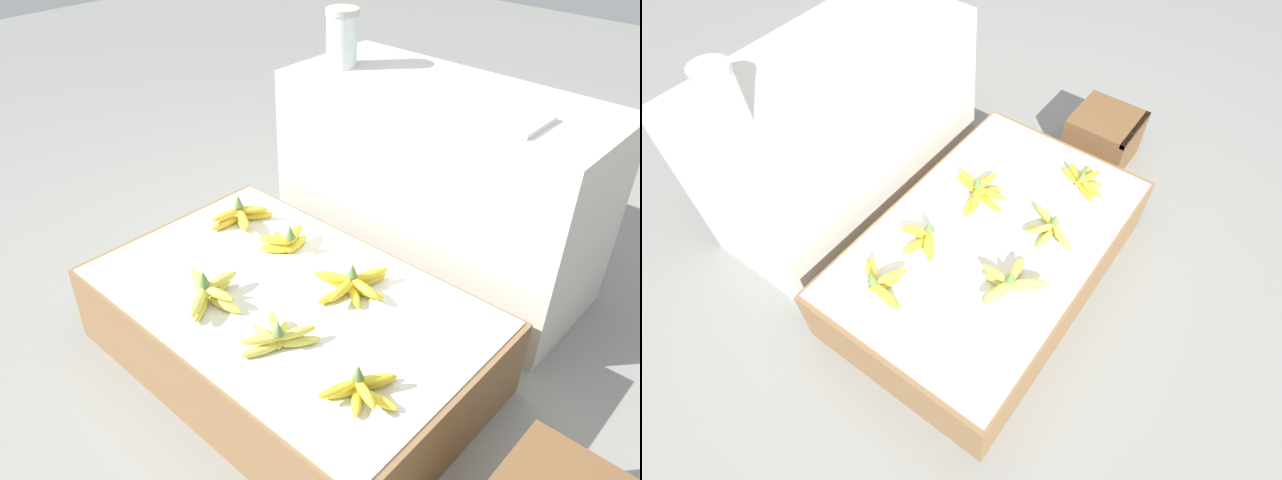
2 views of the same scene
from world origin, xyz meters
TOP-DOWN VIEW (x-y plane):
  - ground_plane at (0.00, 0.00)m, footprint 10.00×10.00m
  - display_platform at (0.00, 0.00)m, footprint 1.23×0.79m
  - back_vendor_table at (0.03, 0.76)m, footprint 1.17×0.52m
  - banana_bunch_front_midleft at (-0.15, -0.18)m, footprint 0.24×0.23m
  - banana_bunch_front_midright at (0.14, -0.17)m, footprint 0.19×0.21m
  - banana_bunch_front_right at (0.43, -0.16)m, footprint 0.18×0.22m
  - banana_bunch_middle_left at (-0.41, 0.17)m, footprint 0.15×0.23m
  - banana_bunch_middle_midleft at (-0.18, 0.17)m, footprint 0.14×0.18m
  - banana_bunch_middle_midright at (0.14, 0.14)m, footprint 0.24×0.26m
  - glass_jar at (-0.41, 0.71)m, footprint 0.12×0.12m
  - foam_tray_white at (0.30, 0.66)m, footprint 0.23×0.19m

SIDE VIEW (x-z plane):
  - ground_plane at x=0.00m, z-range 0.00..0.00m
  - display_platform at x=0.00m, z-range 0.00..0.28m
  - banana_bunch_front_midright at x=0.14m, z-range 0.26..0.36m
  - banana_bunch_front_right at x=0.43m, z-range 0.26..0.36m
  - banana_bunch_middle_midright at x=0.14m, z-range 0.26..0.36m
  - banana_bunch_front_midleft at x=-0.15m, z-range 0.26..0.37m
  - banana_bunch_middle_midleft at x=-0.18m, z-range 0.26..0.37m
  - banana_bunch_middle_left at x=-0.41m, z-range 0.26..0.37m
  - back_vendor_table at x=0.03m, z-range 0.00..0.73m
  - foam_tray_white at x=0.30m, z-range 0.73..0.75m
  - glass_jar at x=-0.41m, z-range 0.73..0.94m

